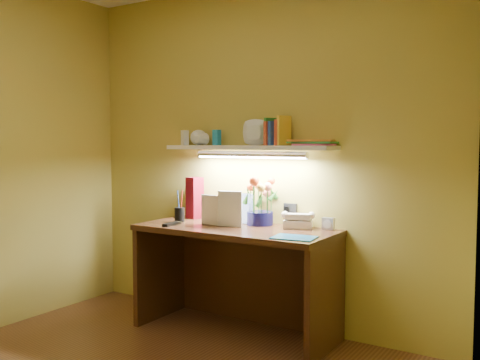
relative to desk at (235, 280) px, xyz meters
The scene contains 13 objects.
desk is the anchor object (origin of this frame).
flower_bouquet 0.58m from the desk, 63.91° to the left, with size 0.21×0.21×0.33m, color #0E0E3E, non-canonical shape.
telephone 0.61m from the desk, 26.62° to the left, with size 0.19×0.14×0.11m, color beige, non-canonical shape.
desk_clock 0.76m from the desk, 22.43° to the left, with size 0.08×0.04×0.08m, color #BCBBC0.
whisky_bottle 0.79m from the desk, 157.24° to the left, with size 0.08×0.08×0.32m, color #9E6E1E, non-canonical shape.
whisky_box 0.76m from the desk, 157.78° to the left, with size 0.10×0.10×0.32m, color #5F0816.
pen_cup 0.67m from the desk, behind, with size 0.07×0.07×0.18m, color black.
art_card 0.52m from the desk, 116.28° to the left, with size 0.22×0.04×0.22m, color silver, non-canonical shape.
tv_remote 0.60m from the desk, 158.47° to the right, with size 0.05×0.17×0.02m, color black.
blue_folder 0.68m from the desk, 16.72° to the right, with size 0.26×0.19×0.01m, color #197EC1.
desk_book_a 0.56m from the desk, behind, with size 0.16×0.02×0.22m, color white.
desk_book_b 0.52m from the desk, behind, with size 0.18×0.02×0.25m, color white.
wall_shelf 0.97m from the desk, 83.29° to the left, with size 1.31×0.29×0.23m.
Camera 1 is at (1.99, -1.88, 1.33)m, focal length 40.00 mm.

